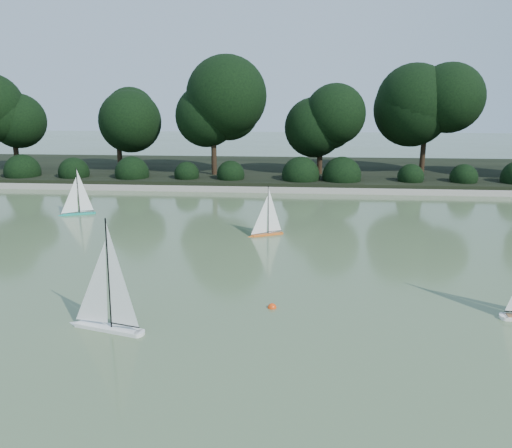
% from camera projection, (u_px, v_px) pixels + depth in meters
% --- Properties ---
extents(ground, '(80.00, 80.00, 0.00)m').
position_uv_depth(ground, '(284.00, 291.00, 8.32)').
color(ground, '#415332').
rests_on(ground, ground).
extents(pond_coping, '(40.00, 0.35, 0.18)m').
position_uv_depth(pond_coping, '(292.00, 190.00, 16.99)').
color(pond_coping, gray).
rests_on(pond_coping, ground).
extents(far_bank, '(40.00, 8.00, 0.30)m').
position_uv_depth(far_bank, '(294.00, 171.00, 20.84)').
color(far_bank, black).
rests_on(far_bank, ground).
extents(tree_line, '(26.31, 3.93, 4.39)m').
position_uv_depth(tree_line, '(327.00, 111.00, 18.62)').
color(tree_line, black).
rests_on(tree_line, ground).
extents(shrub_hedge, '(29.10, 1.10, 1.10)m').
position_uv_depth(shrub_hedge, '(293.00, 175.00, 17.77)').
color(shrub_hedge, black).
rests_on(shrub_hedge, ground).
extents(sailboat_white_a, '(1.24, 0.50, 1.70)m').
position_uv_depth(sailboat_white_a, '(102.00, 311.00, 6.92)').
color(sailboat_white_a, silver).
rests_on(sailboat_white_a, ground).
extents(sailboat_orange, '(0.87, 0.51, 1.25)m').
position_uv_depth(sailboat_orange, '(264.00, 227.00, 11.66)').
color(sailboat_orange, '#D65F1A').
rests_on(sailboat_orange, ground).
extents(sailboat_teal, '(0.98, 0.53, 1.39)m').
position_uv_depth(sailboat_teal, '(75.00, 207.00, 13.73)').
color(sailboat_teal, '#1A9781').
rests_on(sailboat_teal, ground).
extents(race_buoy, '(0.14, 0.14, 0.14)m').
position_uv_depth(race_buoy, '(272.00, 308.00, 7.68)').
color(race_buoy, '#F1400C').
rests_on(race_buoy, ground).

